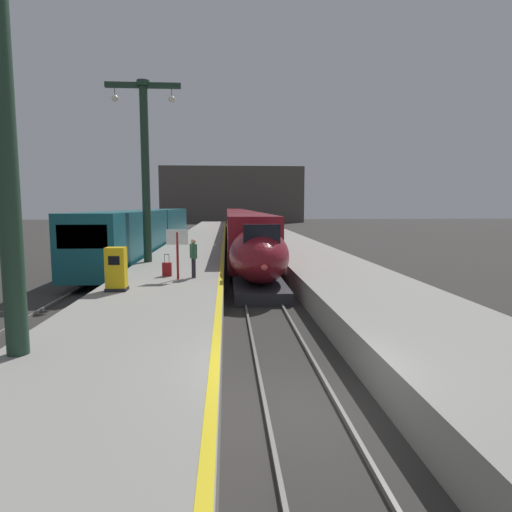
{
  "coord_description": "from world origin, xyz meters",
  "views": [
    {
      "loc": [
        -1.51,
        -8.25,
        4.14
      ],
      "look_at": [
        -0.14,
        12.12,
        1.8
      ],
      "focal_mm": 30.64,
      "sensor_mm": 36.0,
      "label": 1
    }
  ],
  "objects": [
    {
      "name": "ground_plane",
      "position": [
        0.0,
        0.0,
        0.0
      ],
      "size": [
        260.0,
        260.0,
        0.0
      ],
      "primitive_type": "plane",
      "color": "#33302D"
    },
    {
      "name": "platform_left",
      "position": [
        -4.05,
        24.75,
        0.53
      ],
      "size": [
        4.8,
        110.0,
        1.05
      ],
      "primitive_type": "cube",
      "color": "gray",
      "rests_on": "ground"
    },
    {
      "name": "platform_right",
      "position": [
        4.05,
        24.75,
        0.53
      ],
      "size": [
        4.8,
        110.0,
        1.05
      ],
      "primitive_type": "cube",
      "color": "gray",
      "rests_on": "ground"
    },
    {
      "name": "platform_left_safety_stripe",
      "position": [
        -1.77,
        24.75,
        1.05
      ],
      "size": [
        0.2,
        107.8,
        0.01
      ],
      "primitive_type": "cube",
      "color": "yellow",
      "rests_on": "platform_left"
    },
    {
      "name": "rail_main_left",
      "position": [
        -0.75,
        27.5,
        0.06
      ],
      "size": [
        0.08,
        110.0,
        0.12
      ],
      "primitive_type": "cube",
      "color": "slate",
      "rests_on": "ground"
    },
    {
      "name": "rail_main_right",
      "position": [
        0.75,
        27.5,
        0.06
      ],
      "size": [
        0.08,
        110.0,
        0.12
      ],
      "primitive_type": "cube",
      "color": "slate",
      "rests_on": "ground"
    },
    {
      "name": "rail_secondary_left",
      "position": [
        -8.85,
        27.5,
        0.06
      ],
      "size": [
        0.08,
        110.0,
        0.12
      ],
      "primitive_type": "cube",
      "color": "slate",
      "rests_on": "ground"
    },
    {
      "name": "rail_secondary_right",
      "position": [
        -7.35,
        27.5,
        0.06
      ],
      "size": [
        0.08,
        110.0,
        0.12
      ],
      "primitive_type": "cube",
      "color": "slate",
      "rests_on": "ground"
    },
    {
      "name": "highspeed_train_main",
      "position": [
        0.0,
        45.77,
        1.98
      ],
      "size": [
        2.92,
        74.81,
        3.6
      ],
      "color": "maroon",
      "rests_on": "ground"
    },
    {
      "name": "regional_train_adjacent",
      "position": [
        -8.1,
        30.23,
        2.13
      ],
      "size": [
        2.85,
        36.6,
        3.8
      ],
      "color": "#145660",
      "rests_on": "ground"
    },
    {
      "name": "station_column_near",
      "position": [
        -5.85,
        0.95,
        7.07
      ],
      "size": [
        4.0,
        0.68,
        9.91
      ],
      "color": "#1E3828",
      "rests_on": "platform_left"
    },
    {
      "name": "station_column_mid",
      "position": [
        -5.9,
        16.25,
        6.87
      ],
      "size": [
        4.0,
        0.68,
        9.74
      ],
      "color": "#1E3828",
      "rests_on": "platform_left"
    },
    {
      "name": "passenger_near_edge",
      "position": [
        -2.95,
        10.6,
        2.04
      ],
      "size": [
        0.34,
        0.54,
        1.69
      ],
      "color": "#23232D",
      "rests_on": "platform_left"
    },
    {
      "name": "rolling_suitcase",
      "position": [
        -4.16,
        11.1,
        1.35
      ],
      "size": [
        0.4,
        0.22,
        0.98
      ],
      "color": "maroon",
      "rests_on": "platform_left"
    },
    {
      "name": "ticket_machine_yellow",
      "position": [
        -5.55,
        7.84,
        1.79
      ],
      "size": [
        0.76,
        0.62,
        1.6
      ],
      "color": "yellow",
      "rests_on": "platform_left"
    },
    {
      "name": "departure_info_board",
      "position": [
        -3.58,
        10.19,
        2.56
      ],
      "size": [
        0.9,
        0.1,
        2.12
      ],
      "color": "maroon",
      "rests_on": "platform_left"
    },
    {
      "name": "terminus_back_wall",
      "position": [
        0.0,
        102.0,
        7.0
      ],
      "size": [
        36.0,
        2.0,
        14.0
      ],
      "primitive_type": "cube",
      "color": "#4C4742",
      "rests_on": "ground"
    }
  ]
}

